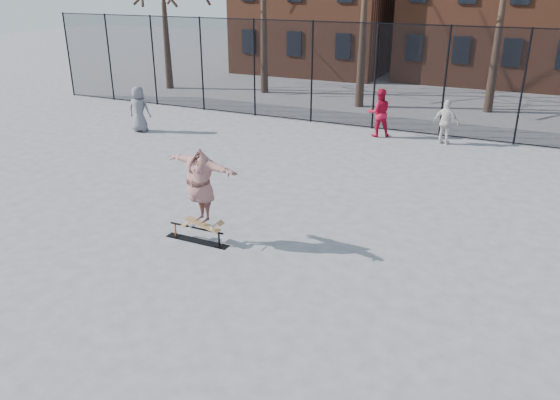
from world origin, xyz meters
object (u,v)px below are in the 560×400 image
at_px(bystander_grey, 139,109).
at_px(bystander_white, 446,122).
at_px(skateboard, 203,226).
at_px(bystander_red, 379,113).
at_px(skater, 201,189).
at_px(skate_rail, 197,236).

bearing_deg(bystander_grey, bystander_white, -175.27).
xyz_separation_m(skateboard, bystander_red, (1.00, 10.39, 0.49)).
bearing_deg(skateboard, bystander_white, 71.81).
xyz_separation_m(skateboard, bystander_white, (3.41, 10.39, 0.39)).
xyz_separation_m(skater, bystander_grey, (-7.46, 7.13, -0.40)).
relative_size(skater, bystander_grey, 1.16).
bearing_deg(skater, bystander_red, 97.53).
bearing_deg(skater, bystander_white, 84.81).
relative_size(bystander_red, bystander_white, 1.13).
height_order(skateboard, bystander_grey, bystander_grey).
relative_size(skate_rail, skater, 0.78).
xyz_separation_m(skater, bystander_red, (1.00, 10.39, -0.38)).
distance_m(skate_rail, skateboard, 0.31).
height_order(skateboard, skater, skater).
relative_size(skate_rail, skateboard, 1.70).
height_order(skateboard, bystander_red, bystander_red).
bearing_deg(bystander_red, skater, 58.40).
bearing_deg(bystander_grey, skate_rail, 123.69).
bearing_deg(skater, skate_rail, -167.00).
height_order(skate_rail, skateboard, skateboard).
bearing_deg(skate_rail, skateboard, 0.00).
bearing_deg(skater, bystander_grey, 149.30).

